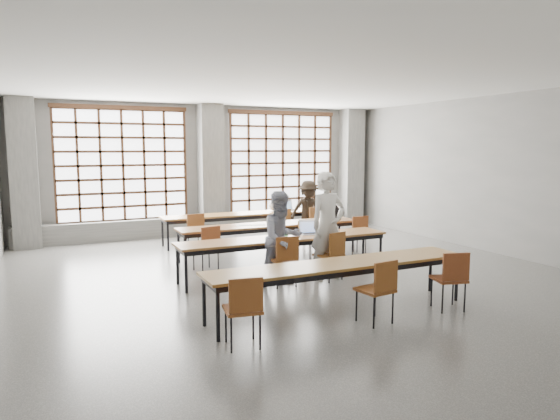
# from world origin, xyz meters

# --- Properties ---
(floor) EXTENTS (11.00, 11.00, 0.00)m
(floor) POSITION_xyz_m (0.00, 0.00, 0.00)
(floor) COLOR #4E4E4B
(floor) RESTS_ON ground
(ceiling) EXTENTS (11.00, 11.00, 0.00)m
(ceiling) POSITION_xyz_m (0.00, 0.00, 3.50)
(ceiling) COLOR silver
(ceiling) RESTS_ON floor
(wall_back) EXTENTS (10.00, 0.00, 10.00)m
(wall_back) POSITION_xyz_m (0.00, 5.50, 1.75)
(wall_back) COLOR #61615F
(wall_back) RESTS_ON floor
(wall_right) EXTENTS (0.00, 11.00, 11.00)m
(wall_right) POSITION_xyz_m (5.00, 0.00, 1.75)
(wall_right) COLOR #61615F
(wall_right) RESTS_ON floor
(column_left) EXTENTS (0.60, 0.55, 3.50)m
(column_left) POSITION_xyz_m (-4.50, 5.22, 1.75)
(column_left) COLOR #51514F
(column_left) RESTS_ON floor
(column_mid) EXTENTS (0.60, 0.55, 3.50)m
(column_mid) POSITION_xyz_m (0.00, 5.22, 1.75)
(column_mid) COLOR #51514F
(column_mid) RESTS_ON floor
(column_right) EXTENTS (0.60, 0.55, 3.50)m
(column_right) POSITION_xyz_m (4.50, 5.22, 1.75)
(column_right) COLOR #51514F
(column_right) RESTS_ON floor
(window_left) EXTENTS (3.32, 0.12, 3.00)m
(window_left) POSITION_xyz_m (-2.25, 5.42, 1.90)
(window_left) COLOR white
(window_left) RESTS_ON wall_back
(window_right) EXTENTS (3.32, 0.12, 3.00)m
(window_right) POSITION_xyz_m (2.25, 5.42, 1.90)
(window_right) COLOR white
(window_right) RESTS_ON wall_back
(sill_ledge) EXTENTS (9.80, 0.35, 0.50)m
(sill_ledge) POSITION_xyz_m (0.00, 5.30, 0.25)
(sill_ledge) COLOR #51514F
(sill_ledge) RESTS_ON floor
(desk_row_a) EXTENTS (4.00, 0.70, 0.73)m
(desk_row_a) POSITION_xyz_m (0.33, 3.74, 0.66)
(desk_row_a) COLOR brown
(desk_row_a) RESTS_ON floor
(desk_row_b) EXTENTS (4.00, 0.70, 0.73)m
(desk_row_b) POSITION_xyz_m (0.26, 1.85, 0.66)
(desk_row_b) COLOR brown
(desk_row_b) RESTS_ON floor
(desk_row_c) EXTENTS (4.00, 0.70, 0.73)m
(desk_row_c) POSITION_xyz_m (-0.15, 0.28, 0.66)
(desk_row_c) COLOR brown
(desk_row_c) RESTS_ON floor
(desk_row_d) EXTENTS (4.00, 0.70, 0.73)m
(desk_row_d) POSITION_xyz_m (-0.32, -1.89, 0.66)
(desk_row_d) COLOR brown
(desk_row_d) RESTS_ON floor
(chair_back_left) EXTENTS (0.44, 0.44, 0.88)m
(chair_back_left) POSITION_xyz_m (-1.07, 3.11, 0.54)
(chair_back_left) COLOR maroon
(chair_back_left) RESTS_ON floor
(chair_back_mid) EXTENTS (0.48, 0.49, 0.88)m
(chair_back_mid) POSITION_xyz_m (1.12, 3.11, 0.54)
(chair_back_mid) COLOR brown
(chair_back_mid) RESTS_ON floor
(chair_back_right) EXTENTS (0.53, 0.53, 0.88)m
(chair_back_right) POSITION_xyz_m (1.96, 3.11, 0.54)
(chair_back_right) COLOR brown
(chair_back_right) RESTS_ON floor
(chair_mid_left) EXTENTS (0.51, 0.51, 0.88)m
(chair_mid_left) POSITION_xyz_m (-1.32, 1.22, 0.54)
(chair_mid_left) COLOR brown
(chair_mid_left) RESTS_ON floor
(chair_mid_centre) EXTENTS (0.53, 0.53, 0.88)m
(chair_mid_centre) POSITION_xyz_m (0.68, 1.23, 0.54)
(chair_mid_centre) COLOR brown
(chair_mid_centre) RESTS_ON floor
(chair_mid_right) EXTENTS (0.43, 0.43, 0.88)m
(chair_mid_right) POSITION_xyz_m (2.06, 1.22, 0.54)
(chair_mid_right) COLOR brown
(chair_mid_right) RESTS_ON floor
(chair_front_left) EXTENTS (0.46, 0.46, 0.88)m
(chair_front_left) POSITION_xyz_m (-0.46, -0.35, 0.54)
(chair_front_left) COLOR brown
(chair_front_left) RESTS_ON floor
(chair_front_right) EXTENTS (0.52, 0.53, 0.88)m
(chair_front_right) POSITION_xyz_m (0.47, -0.35, 0.54)
(chair_front_right) COLOR brown
(chair_front_right) RESTS_ON floor
(chair_near_left) EXTENTS (0.48, 0.48, 0.88)m
(chair_near_left) POSITION_xyz_m (-2.03, -2.52, 0.54)
(chair_near_left) COLOR brown
(chair_near_left) RESTS_ON floor
(chair_near_mid) EXTENTS (0.47, 0.47, 0.88)m
(chair_near_mid) POSITION_xyz_m (-0.11, -2.52, 0.54)
(chair_near_mid) COLOR brown
(chair_near_mid) RESTS_ON floor
(chair_near_right) EXTENTS (0.52, 0.52, 0.88)m
(chair_near_right) POSITION_xyz_m (1.16, -2.52, 0.54)
(chair_near_right) COLOR maroon
(chair_near_right) RESTS_ON floor
(student_male) EXTENTS (0.74, 0.53, 1.93)m
(student_male) POSITION_xyz_m (0.45, -0.22, 0.96)
(student_male) COLOR silver
(student_male) RESTS_ON floor
(student_female) EXTENTS (0.86, 0.72, 1.62)m
(student_female) POSITION_xyz_m (-0.45, -0.22, 0.81)
(student_female) COLOR #172047
(student_female) RESTS_ON floor
(student_back) EXTENTS (1.07, 0.73, 1.53)m
(student_back) POSITION_xyz_m (1.93, 3.24, 0.76)
(student_back) COLOR black
(student_back) RESTS_ON floor
(laptop_front) EXTENTS (0.42, 0.38, 0.26)m
(laptop_front) POSITION_xyz_m (0.41, 0.39, 0.79)
(laptop_front) COLOR silver
(laptop_front) RESTS_ON desk_row_c
(laptop_back) EXTENTS (0.42, 0.38, 0.26)m
(laptop_back) POSITION_xyz_m (1.67, 3.84, 0.79)
(laptop_back) COLOR #B4B4B9
(laptop_back) RESTS_ON desk_row_a
(mouse) EXTENTS (0.10, 0.07, 0.04)m
(mouse) POSITION_xyz_m (0.80, 0.26, 0.75)
(mouse) COLOR silver
(mouse) RESTS_ON desk_row_c
(green_box) EXTENTS (0.25, 0.09, 0.09)m
(green_box) POSITION_xyz_m (-0.20, 0.36, 0.78)
(green_box) COLOR green
(green_box) RESTS_ON desk_row_c
(phone) EXTENTS (0.14, 0.11, 0.01)m
(phone) POSITION_xyz_m (0.03, 0.18, 0.74)
(phone) COLOR black
(phone) RESTS_ON desk_row_c
(paper_sheet_a) EXTENTS (0.32, 0.24, 0.00)m
(paper_sheet_a) POSITION_xyz_m (-0.34, 1.90, 0.73)
(paper_sheet_a) COLOR white
(paper_sheet_a) RESTS_ON desk_row_b
(paper_sheet_b) EXTENTS (0.31, 0.23, 0.00)m
(paper_sheet_b) POSITION_xyz_m (-0.04, 1.80, 0.73)
(paper_sheet_b) COLOR silver
(paper_sheet_b) RESTS_ON desk_row_b
(backpack) EXTENTS (0.37, 0.31, 0.40)m
(backpack) POSITION_xyz_m (1.86, 1.90, 0.93)
(backpack) COLOR black
(backpack) RESTS_ON desk_row_b
(plastic_bag) EXTENTS (0.30, 0.27, 0.29)m
(plastic_bag) POSITION_xyz_m (1.23, 3.79, 0.87)
(plastic_bag) COLOR silver
(plastic_bag) RESTS_ON desk_row_a
(red_pouch) EXTENTS (0.22, 0.15, 0.06)m
(red_pouch) POSITION_xyz_m (-2.02, -2.44, 0.50)
(red_pouch) COLOR #B73016
(red_pouch) RESTS_ON chair_near_left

